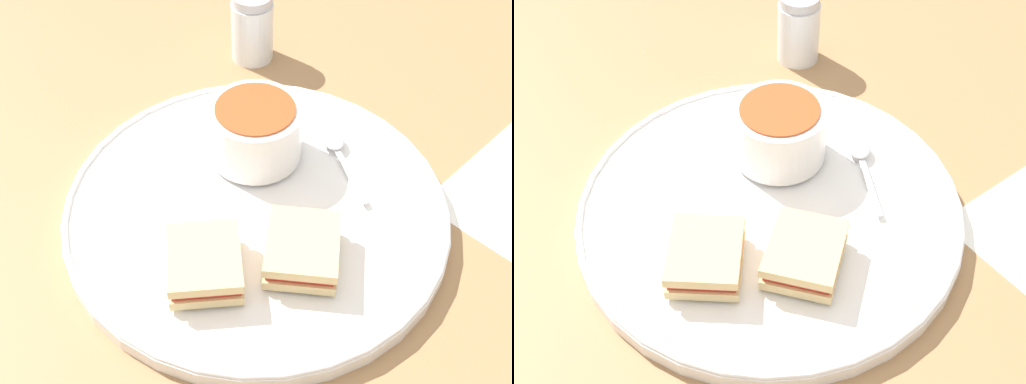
% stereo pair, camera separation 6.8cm
% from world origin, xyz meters
% --- Properties ---
extents(ground_plane, '(2.40, 2.40, 0.00)m').
position_xyz_m(ground_plane, '(0.00, 0.00, 0.00)').
color(ground_plane, '#9E754C').
extents(plate, '(0.38, 0.38, 0.02)m').
position_xyz_m(plate, '(0.00, 0.00, 0.01)').
color(plate, white).
rests_on(plate, ground_plane).
extents(soup_bowl, '(0.10, 0.10, 0.06)m').
position_xyz_m(soup_bowl, '(0.04, -0.06, 0.05)').
color(soup_bowl, white).
rests_on(soup_bowl, plate).
extents(spoon, '(0.10, 0.08, 0.01)m').
position_xyz_m(spoon, '(-0.02, -0.11, 0.02)').
color(spoon, silver).
rests_on(spoon, plate).
extents(sandwich_half_near, '(0.10, 0.10, 0.03)m').
position_xyz_m(sandwich_half_near, '(-0.01, 0.09, 0.03)').
color(sandwich_half_near, '#DBBC7F').
rests_on(sandwich_half_near, plate).
extents(sandwich_half_far, '(0.09, 0.10, 0.03)m').
position_xyz_m(sandwich_half_far, '(-0.07, 0.03, 0.03)').
color(sandwich_half_far, '#DBBC7F').
rests_on(sandwich_half_far, plate).
extents(salt_shaker, '(0.05, 0.05, 0.09)m').
position_xyz_m(salt_shaker, '(0.17, -0.21, 0.04)').
color(salt_shaker, silver).
rests_on(salt_shaker, ground_plane).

